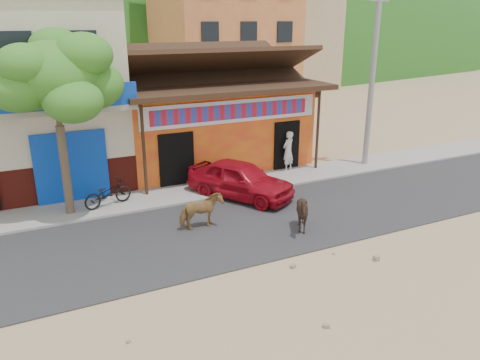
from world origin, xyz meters
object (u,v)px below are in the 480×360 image
Objects in this scene: cow_tan at (201,211)px; cow_dark at (303,213)px; utility_pole at (373,74)px; tree at (60,126)px; pedestrian at (288,151)px; red_car at (240,179)px; scooter at (108,193)px.

cow_dark reaches higher than cow_tan.
utility_pole reaches higher than cow_tan.
tree is 4.91× the size of cow_dark.
utility_pole is 5.85× the size of cow_tan.
utility_pole is at bearing 145.93° from pedestrian.
red_car is (5.93, -1.00, -2.38)m from tree.
scooter is (-2.33, 3.01, -0.03)m from cow_tan.
utility_pole is 8.67m from cow_dark.
pedestrian is (3.17, 1.85, 0.25)m from red_car.
cow_dark is (6.40, -4.50, -2.47)m from tree.
cow_tan reaches higher than scooter.
scooter is (-4.64, 1.06, -0.15)m from red_car.
cow_dark is (-6.40, -4.70, -3.47)m from utility_pole.
cow_tan is 0.79× the size of pedestrian.
red_car is (-6.87, -1.20, -3.38)m from utility_pole.
tree is 9.39m from pedestrian.
cow_dark is 3.53m from red_car.
pedestrian is (2.70, 5.35, 0.33)m from cow_dark.
tree is 4.39× the size of cow_tan.
cow_tan is at bearing -171.98° from red_car.
tree is at bearing -179.10° from utility_pole.
pedestrian is (9.10, 0.85, -2.14)m from tree.
pedestrian reaches higher than cow_dark.
tree is 1.47× the size of red_car.
tree reaches higher than pedestrian.
red_car is at bearing -9.57° from tree.
tree is at bearing -143.05° from cow_dark.
utility_pole is at bearing -74.59° from cow_tan.
scooter is at bearing 34.15° from cow_tan.
cow_tan is at bearing -159.42° from scooter.
red_car is at bearing 6.20° from pedestrian.
tree reaches higher than cow_tan.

